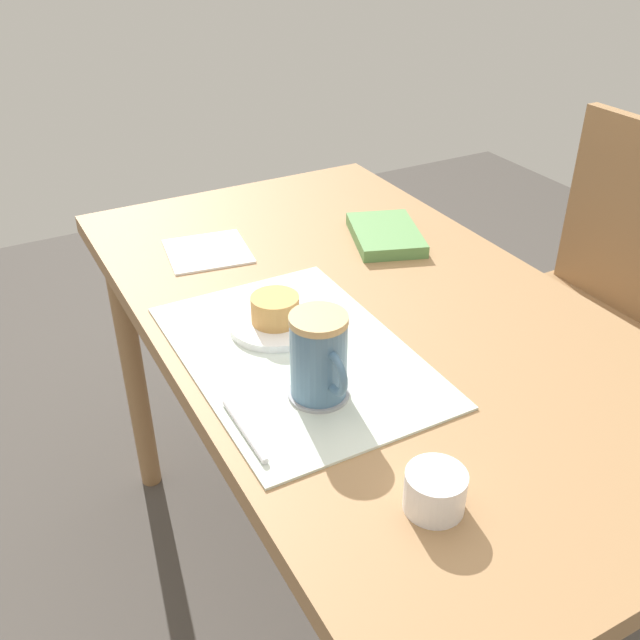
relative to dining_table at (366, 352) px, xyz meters
The scene contains 12 objects.
ground_plane 0.66m from the dining_table, ahead, with size 4.40×4.40×0.02m, color #47423D.
dining_table is the anchor object (origin of this frame).
wooden_chair 0.71m from the dining_table, 100.11° to the left, with size 0.43×0.43×0.90m.
placemat 0.20m from the dining_table, 68.34° to the right, with size 0.46×0.31×0.00m, color silver.
pastry_plate 0.19m from the dining_table, 94.84° to the right, with size 0.15×0.15×0.01m, color white.
pastry 0.20m from the dining_table, 94.84° to the right, with size 0.08×0.08×0.04m, color tan.
coffee_coaster 0.27m from the dining_table, 47.19° to the right, with size 0.08×0.08×0.01m, color #99999E.
coffee_mug 0.30m from the dining_table, 46.80° to the right, with size 0.11×0.08×0.12m.
teaspoon 0.37m from the dining_table, 57.37° to the right, with size 0.01×0.01×0.13m, color silver.
paper_napkin 0.37m from the dining_table, 153.80° to the right, with size 0.15×0.15×0.00m, color white.
sugar_bowl 0.45m from the dining_table, 21.89° to the right, with size 0.07×0.07×0.05m, color white.
small_book 0.28m from the dining_table, 140.77° to the left, with size 0.18×0.12×0.02m, color #598C4C.
Camera 1 is at (0.85, -0.55, 1.34)m, focal length 40.00 mm.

